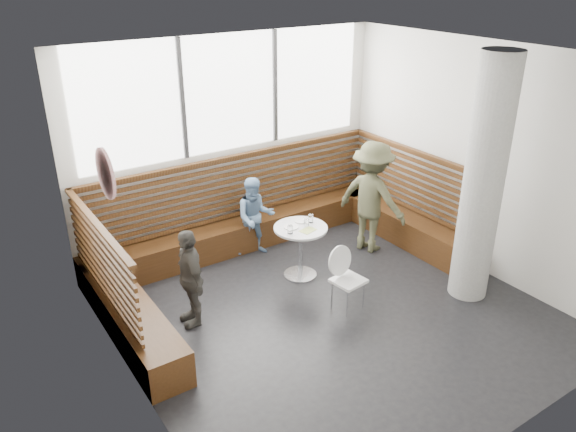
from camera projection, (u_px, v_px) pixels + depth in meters
room at (336, 199)px, 6.48m from camera, size 5.00×5.00×3.20m
booth at (259, 234)px, 8.31m from camera, size 5.00×2.50×1.44m
concrete_column at (483, 182)px, 6.96m from camera, size 0.50×0.50×3.20m
wall_art at (105, 174)px, 5.23m from camera, size 0.03×0.50×0.50m
cafe_table at (300, 241)px, 7.80m from camera, size 0.74×0.74×0.77m
cafe_chair at (346, 273)px, 7.13m from camera, size 0.40×0.39×0.83m
adult_man at (372, 197)px, 8.42m from camera, size 0.94×1.25×1.72m
child_back at (255, 217)px, 8.38m from camera, size 0.72×0.64×1.22m
child_left at (190, 277)px, 6.75m from camera, size 0.39×0.77×1.26m
plate_near at (291, 227)px, 7.69m from camera, size 0.21×0.21×0.01m
plate_far at (301, 221)px, 7.87m from camera, size 0.19×0.19×0.01m
glass_left at (290, 230)px, 7.51m from camera, size 0.07×0.07×0.12m
glass_mid at (306, 222)px, 7.71m from camera, size 0.08×0.08×0.12m
glass_right at (311, 219)px, 7.82m from camera, size 0.07×0.07×0.12m
menu_card at (308, 230)px, 7.61m from camera, size 0.25×0.20×0.00m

